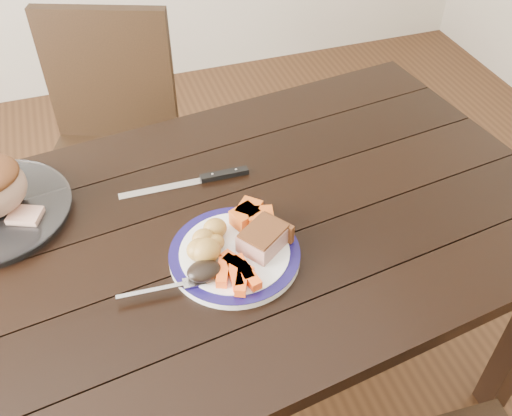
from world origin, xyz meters
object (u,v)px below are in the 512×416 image
object	(u,v)px
dinner_plate	(235,255)
carving_knife	(209,178)
chair_far	(111,140)
dining_table	(221,254)
pork_slice	(263,239)
fork	(168,288)

from	to	relation	value
dinner_plate	carving_knife	size ratio (longest dim) A/B	0.87
chair_far	carving_knife	world-z (taller)	chair_far
dining_table	dinner_plate	distance (m)	0.14
dining_table	chair_far	distance (m)	0.77
chair_far	dinner_plate	distance (m)	0.88
pork_slice	carving_knife	xyz separation A→B (m)	(-0.05, 0.27, -0.04)
fork	chair_far	bearing A→B (deg)	95.60
dinner_plate	pork_slice	distance (m)	0.07
dining_table	carving_knife	distance (m)	0.19
fork	carving_knife	world-z (taller)	fork
dining_table	dinner_plate	xyz separation A→B (m)	(0.00, -0.10, 0.10)
carving_knife	dining_table	bearing A→B (deg)	-95.62
carving_knife	chair_far	bearing A→B (deg)	110.55
dinner_plate	pork_slice	world-z (taller)	pork_slice
fork	dinner_plate	bearing A→B (deg)	22.26
chair_far	pork_slice	size ratio (longest dim) A/B	9.85
pork_slice	chair_far	bearing A→B (deg)	106.30
dining_table	pork_slice	world-z (taller)	pork_slice
dinner_plate	dining_table	bearing A→B (deg)	92.83
dining_table	carving_knife	bearing A→B (deg)	83.09
dinner_plate	chair_far	bearing A→B (deg)	102.41
dinner_plate	pork_slice	bearing A→B (deg)	-4.76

